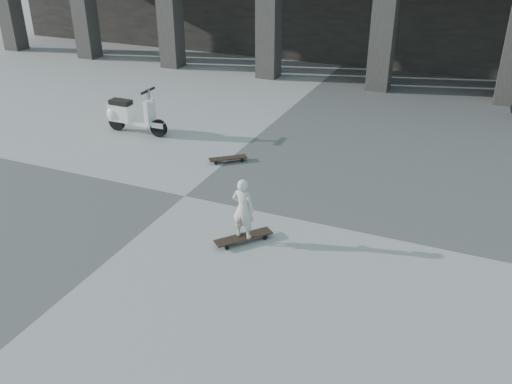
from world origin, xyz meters
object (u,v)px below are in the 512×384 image
at_px(child, 243,209).
at_px(skateboard_spare, 228,159).
at_px(longboard, 244,237).
at_px(scooter, 127,114).

bearing_deg(child, skateboard_spare, -57.61).
bearing_deg(longboard, child, 0.00).
bearing_deg(scooter, skateboard_spare, -13.47).
distance_m(skateboard_spare, scooter, 3.11).
distance_m(skateboard_spare, child, 3.24).
xyz_separation_m(skateboard_spare, scooter, (-3.01, 0.69, 0.37)).
bearing_deg(longboard, skateboard_spare, 70.40).
bearing_deg(child, longboard, -0.00).
bearing_deg(skateboard_spare, longboard, -98.77).
relative_size(longboard, child, 0.87).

